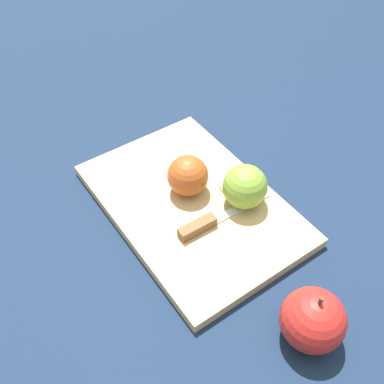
# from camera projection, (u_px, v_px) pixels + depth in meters

# --- Properties ---
(ground_plane) EXTENTS (4.00, 4.00, 0.00)m
(ground_plane) POSITION_uv_depth(u_px,v_px,m) (192.00, 208.00, 0.74)
(ground_plane) COLOR #14233D
(cutting_board) EXTENTS (0.39, 0.28, 0.02)m
(cutting_board) POSITION_uv_depth(u_px,v_px,m) (192.00, 204.00, 0.74)
(cutting_board) COLOR tan
(cutting_board) RESTS_ON ground_plane
(apple_half_left) EXTENTS (0.07, 0.07, 0.07)m
(apple_half_left) POSITION_uv_depth(u_px,v_px,m) (188.00, 176.00, 0.72)
(apple_half_left) COLOR #AD4C1E
(apple_half_left) RESTS_ON cutting_board
(apple_half_right) EXTENTS (0.07, 0.07, 0.07)m
(apple_half_right) POSITION_uv_depth(u_px,v_px,m) (245.00, 187.00, 0.70)
(apple_half_right) COLOR olive
(apple_half_right) RESTS_ON cutting_board
(knife) EXTENTS (0.04, 0.17, 0.02)m
(knife) POSITION_uv_depth(u_px,v_px,m) (206.00, 223.00, 0.69)
(knife) COLOR silver
(knife) RESTS_ON cutting_board
(apple_slice) EXTENTS (0.05, 0.05, 0.01)m
(apple_slice) POSITION_uv_depth(u_px,v_px,m) (233.00, 183.00, 0.75)
(apple_slice) COLOR beige
(apple_slice) RESTS_ON cutting_board
(apple_whole) EXTENTS (0.08, 0.08, 0.10)m
(apple_whole) POSITION_uv_depth(u_px,v_px,m) (313.00, 320.00, 0.56)
(apple_whole) COLOR red
(apple_whole) RESTS_ON ground_plane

